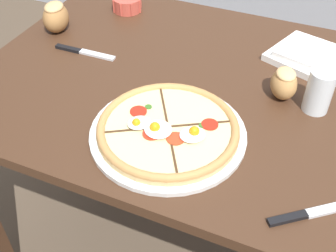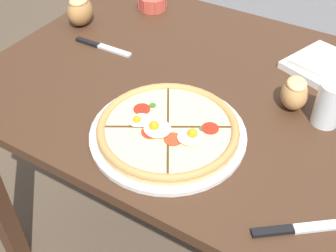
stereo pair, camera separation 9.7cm
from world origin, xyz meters
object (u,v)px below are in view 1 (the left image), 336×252
Objects in this scene: bread_piece_near at (284,83)px; bread_piece_mid at (56,16)px; ramekin_bowl at (127,4)px; knife_spare at (84,52)px; water_glass at (319,93)px; pizza at (168,130)px; napkin_folded at (312,57)px; knife_main at (312,213)px; dining_table at (209,116)px.

bread_piece_mid is at bearing 175.39° from bread_piece_near.
ramekin_bowl is 0.53× the size of knife_spare.
bread_piece_mid is 0.18m from knife_spare.
bread_piece_near is 0.09m from water_glass.
knife_spare is at bearing -28.96° from bread_piece_mid.
water_glass is at bearing 38.10° from pizza.
napkin_folded is 0.55m from knife_main.
dining_table is at bearing -135.40° from napkin_folded.
dining_table is 12.13× the size of bread_piece_near.
napkin_folded is (0.26, 0.45, -0.00)m from pizza.
pizza is 3.29× the size of water_glass.
napkin_folded is 2.55× the size of bread_piece_near.
ramekin_bowl is at bearing 143.79° from dining_table.
bread_piece_near is at bearing -24.65° from ramekin_bowl.
water_glass reaches higher than knife_spare.
knife_main is (0.13, -0.35, -0.04)m from bread_piece_near.
dining_table is at bearing -170.99° from bread_piece_near.
bread_piece_near is 0.66× the size of knife_main.
pizza is 2.26× the size of knife_main.
water_glass is (0.09, -0.02, 0.01)m from bread_piece_near.
bread_piece_near is at bearing -103.27° from napkin_folded.
bread_piece_near is 0.38m from knife_main.
knife_spare reaches higher than dining_table.
pizza is at bearing 126.63° from knife_main.
napkin_folded is 1.40× the size of knife_spare.
knife_main is at bearing -25.33° from knife_spare.
bread_piece_near reaches higher than knife_spare.
knife_spare is (-0.58, -0.02, -0.04)m from bread_piece_near.
bread_piece_mid is 0.75× the size of knife_main.
napkin_folded is at bearing 61.07° from knife_main.
pizza is 3.55× the size of ramekin_bowl.
knife_spare is (-0.63, -0.22, -0.01)m from napkin_folded.
water_glass is (0.68, -0.29, 0.02)m from ramekin_bowl.
napkin_folded is (0.23, 0.22, 0.12)m from dining_table.
dining_table is 0.46m from knife_main.
bread_piece_mid reaches higher than knife_main.
ramekin_bowl is 0.30m from knife_spare.
knife_spare is (0.15, -0.08, -0.04)m from bread_piece_mid.
ramekin_bowl is at bearing 56.25° from bread_piece_mid.
napkin_folded reaches higher than knife_spare.
bread_piece_near reaches higher than ramekin_bowl.
knife_main is at bearing -45.63° from dining_table.
pizza is 0.36m from knife_main.
bread_piece_near is (-0.05, -0.20, 0.03)m from napkin_folded.
pizza is 0.44m from knife_spare.
water_glass is (0.30, 0.24, 0.03)m from pizza.
pizza is 0.61m from bread_piece_mid.
bread_piece_near is at bearing 1.51° from knife_spare.
napkin_folded is at bearing 100.90° from water_glass.
ramekin_bowl reaches higher than napkin_folded.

